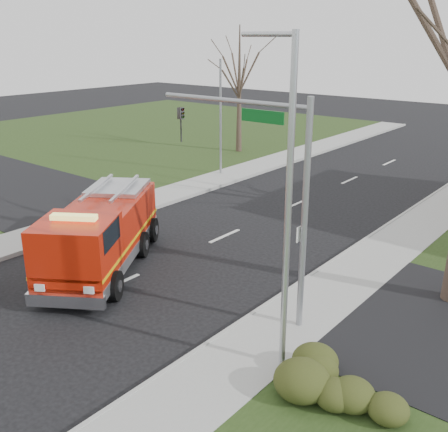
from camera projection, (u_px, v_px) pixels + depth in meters
The scene contains 9 objects.
ground at pixel (117, 284), 18.39m from camera, with size 120.00×120.00×0.00m, color black.
sidewalk_right at pixel (261, 345), 14.67m from camera, with size 2.40×80.00×0.15m, color gray.
sidewalk_left at pixel (21, 241), 22.06m from camera, with size 2.40×80.00×0.15m, color gray.
hedge_corner at pixel (336, 387), 12.10m from camera, with size 2.80×2.00×0.90m, color #283312.
bare_tree_left at pixel (239, 76), 37.20m from camera, with size 4.50×4.50×9.00m.
traffic_signal_mast at pixel (267, 168), 14.84m from camera, with size 5.29×0.18×6.80m.
streetlight_pole at pixel (286, 203), 12.28m from camera, with size 1.48×0.16×8.40m.
utility_pole_far at pixel (221, 119), 31.57m from camera, with size 0.14×0.14×7.00m, color gray.
fire_engine at pixel (101, 236), 19.22m from camera, with size 5.96×7.36×2.90m.
Camera 1 is at (13.39, -10.51, 8.27)m, focal length 42.00 mm.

